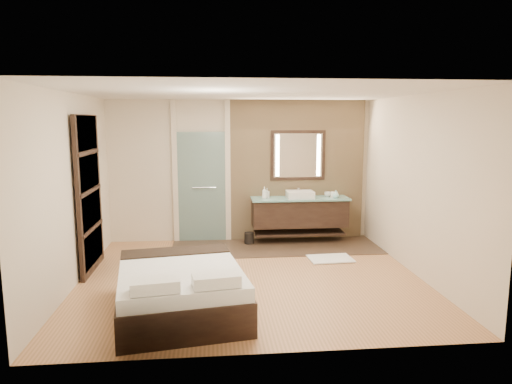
{
  "coord_description": "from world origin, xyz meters",
  "views": [
    {
      "loc": [
        -0.55,
        -6.49,
        2.32
      ],
      "look_at": [
        0.14,
        0.6,
        1.2
      ],
      "focal_mm": 32.0,
      "sensor_mm": 36.0,
      "label": 1
    }
  ],
  "objects": [
    {
      "name": "vanity",
      "position": [
        1.1,
        1.92,
        0.58
      ],
      "size": [
        1.85,
        0.55,
        0.88
      ],
      "color": "black",
      "rests_on": "stone_wall"
    },
    {
      "name": "waste_bin",
      "position": [
        0.13,
        1.85,
        0.11
      ],
      "size": [
        0.22,
        0.22,
        0.22
      ],
      "primitive_type": "cylinder",
      "rotation": [
        0.0,
        0.0,
        -0.27
      ],
      "color": "black",
      "rests_on": "floor"
    },
    {
      "name": "frosted_door",
      "position": [
        -0.75,
        2.2,
        1.14
      ],
      "size": [
        1.1,
        0.12,
        2.7
      ],
      "color": "#9DC7C0",
      "rests_on": "floor"
    },
    {
      "name": "cup",
      "position": [
        1.66,
        2.0,
        0.91
      ],
      "size": [
        0.12,
        0.12,
        0.09
      ],
      "primitive_type": "imported",
      "rotation": [
        0.0,
        0.0,
        0.01
      ],
      "color": "silver",
      "rests_on": "vanity"
    },
    {
      "name": "shoji_partition",
      "position": [
        -2.43,
        0.6,
        1.21
      ],
      "size": [
        0.06,
        1.2,
        2.4
      ],
      "color": "black",
      "rests_on": "floor"
    },
    {
      "name": "mirror_unit",
      "position": [
        1.1,
        2.16,
        1.65
      ],
      "size": [
        1.06,
        0.04,
        0.96
      ],
      "color": "black",
      "rests_on": "stone_wall"
    },
    {
      "name": "soap_bottle_a",
      "position": [
        0.42,
        1.9,
        0.98
      ],
      "size": [
        0.09,
        0.09,
        0.22
      ],
      "primitive_type": "imported",
      "rotation": [
        0.0,
        0.0,
        -0.01
      ],
      "color": "white",
      "rests_on": "vanity"
    },
    {
      "name": "floor",
      "position": [
        0.0,
        0.0,
        0.0
      ],
      "size": [
        5.0,
        5.0,
        0.0
      ],
      "primitive_type": "plane",
      "color": "#9F6D42",
      "rests_on": "ground"
    },
    {
      "name": "bed",
      "position": [
        -0.95,
        -1.16,
        0.29
      ],
      "size": [
        1.72,
        2.03,
        0.7
      ],
      "rotation": [
        0.0,
        0.0,
        0.16
      ],
      "color": "black",
      "rests_on": "floor"
    },
    {
      "name": "soap_bottle_b",
      "position": [
        0.48,
        1.99,
        0.95
      ],
      "size": [
        0.1,
        0.1,
        0.18
      ],
      "primitive_type": "imported",
      "rotation": [
        0.0,
        0.0,
        -0.37
      ],
      "color": "#B2B2B2",
      "rests_on": "vanity"
    },
    {
      "name": "soap_bottle_c",
      "position": [
        1.77,
        1.83,
        0.94
      ],
      "size": [
        0.13,
        0.13,
        0.14
      ],
      "primitive_type": "imported",
      "rotation": [
        0.0,
        0.0,
        0.12
      ],
      "color": "#B7E7E6",
      "rests_on": "vanity"
    },
    {
      "name": "bath_mat",
      "position": [
        1.41,
        0.75,
        0.02
      ],
      "size": [
        0.75,
        0.54,
        0.02
      ],
      "primitive_type": "cube",
      "rotation": [
        0.0,
        0.0,
        0.06
      ],
      "color": "white",
      "rests_on": "floor"
    },
    {
      "name": "tissue_box",
      "position": [
        1.76,
        1.9,
        0.92
      ],
      "size": [
        0.16,
        0.16,
        0.1
      ],
      "primitive_type": "cube",
      "rotation": [
        0.0,
        0.0,
        -0.4
      ],
      "color": "white",
      "rests_on": "vanity"
    },
    {
      "name": "tile_strip",
      "position": [
        0.6,
        1.6,
        0.01
      ],
      "size": [
        3.8,
        1.3,
        0.01
      ],
      "primitive_type": "cube",
      "color": "#3E2E22",
      "rests_on": "floor"
    },
    {
      "name": "stone_wall",
      "position": [
        1.1,
        2.21,
        1.35
      ],
      "size": [
        2.6,
        0.08,
        2.7
      ],
      "primitive_type": "cube",
      "color": "tan",
      "rests_on": "floor"
    }
  ]
}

